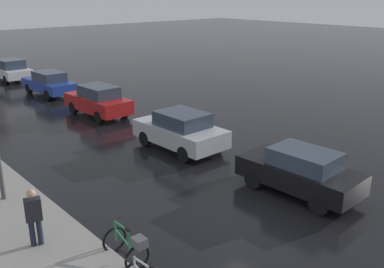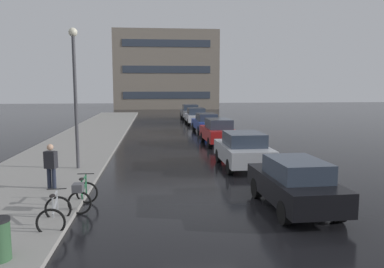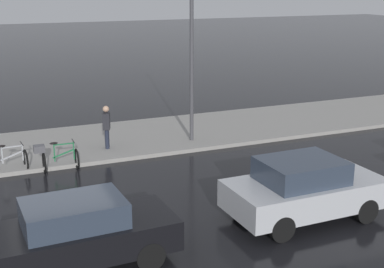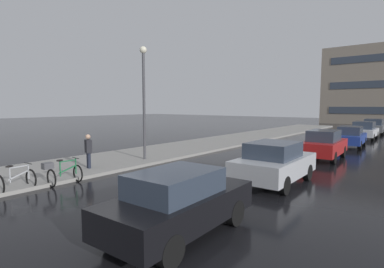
# 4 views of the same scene
# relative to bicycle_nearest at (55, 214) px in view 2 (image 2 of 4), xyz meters

# --- Properties ---
(ground_plane) EXTENTS (140.00, 140.00, 0.00)m
(ground_plane) POSITION_rel_bicycle_nearest_xyz_m (3.92, 0.86, -0.39)
(ground_plane) COLOR black
(sidewalk_kerb) EXTENTS (4.80, 60.00, 0.14)m
(sidewalk_kerb) POSITION_rel_bicycle_nearest_xyz_m (-2.08, 10.86, -0.32)
(sidewalk_kerb) COLOR gray
(sidewalk_kerb) RESTS_ON ground
(bicycle_nearest) EXTENTS (0.79, 1.15, 0.96)m
(bicycle_nearest) POSITION_rel_bicycle_nearest_xyz_m (0.00, 0.00, 0.00)
(bicycle_nearest) COLOR black
(bicycle_nearest) RESTS_ON ground
(bicycle_second) EXTENTS (0.71, 1.36, 0.98)m
(bicycle_second) POSITION_rel_bicycle_nearest_xyz_m (0.43, 1.38, 0.10)
(bicycle_second) COLOR black
(bicycle_second) RESTS_ON ground
(car_black) EXTENTS (1.84, 3.99, 1.52)m
(car_black) POSITION_rel_bicycle_nearest_xyz_m (6.66, 0.91, 0.38)
(car_black) COLOR black
(car_black) RESTS_ON ground
(car_silver) EXTENTS (1.99, 4.05, 1.60)m
(car_silver) POSITION_rel_bicycle_nearest_xyz_m (6.48, 6.63, 0.41)
(car_silver) COLOR #B2B5BA
(car_silver) RESTS_ON ground
(car_red) EXTENTS (1.85, 4.16, 1.62)m
(car_red) POSITION_rel_bicycle_nearest_xyz_m (6.49, 13.32, 0.42)
(car_red) COLOR #AD1919
(car_red) RESTS_ON ground
(car_blue) EXTENTS (1.93, 4.24, 1.49)m
(car_blue) POSITION_rel_bicycle_nearest_xyz_m (6.59, 19.58, 0.36)
(car_blue) COLOR navy
(car_blue) RESTS_ON ground
(car_white) EXTENTS (1.91, 4.07, 1.57)m
(car_white) POSITION_rel_bicycle_nearest_xyz_m (6.48, 25.91, 0.40)
(car_white) COLOR silver
(car_white) RESTS_ON ground
(car_grey) EXTENTS (1.96, 3.88, 1.59)m
(car_grey) POSITION_rel_bicycle_nearest_xyz_m (6.46, 31.70, 0.41)
(car_grey) COLOR slate
(car_grey) RESTS_ON ground
(pedestrian) EXTENTS (0.45, 0.35, 1.68)m
(pedestrian) POSITION_rel_bicycle_nearest_xyz_m (-0.97, 3.43, 0.55)
(pedestrian) COLOR #1E2333
(pedestrian) RESTS_ON ground
(streetlamp) EXTENTS (0.36, 0.36, 5.99)m
(streetlamp) POSITION_rel_bicycle_nearest_xyz_m (-0.72, 6.59, 3.34)
(streetlamp) COLOR #424247
(streetlamp) RESTS_ON ground
(building_facade_main) EXTENTS (16.39, 9.66, 12.30)m
(building_facade_main) POSITION_rel_bicycle_nearest_xyz_m (4.49, 53.48, 5.76)
(building_facade_main) COLOR gray
(building_facade_main) RESTS_ON ground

